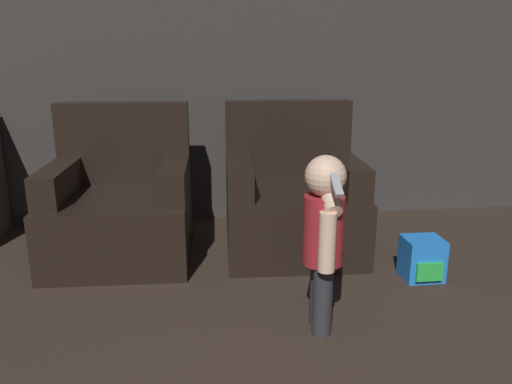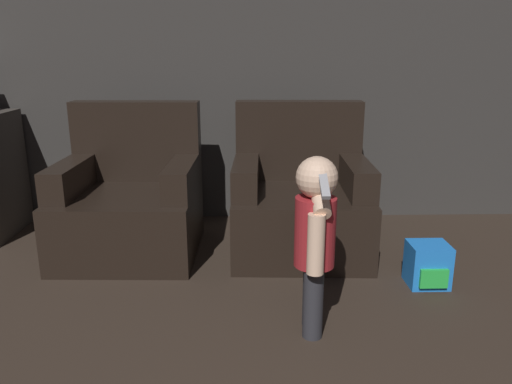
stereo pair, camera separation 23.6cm
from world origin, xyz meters
name	(u,v)px [view 1 (the left image)]	position (x,y,z in m)	size (l,w,h in m)	color
wall_back	(266,54)	(0.00, 4.50, 1.30)	(8.40, 0.05, 2.60)	#33302D
armchair_left	(121,207)	(-1.06, 3.78, 0.33)	(0.91, 0.87, 0.98)	black
armchair_right	(292,201)	(0.08, 3.78, 0.33)	(0.92, 0.88, 0.98)	black
person_toddler	(324,230)	(0.03, 2.70, 0.51)	(0.19, 0.34, 0.87)	#28282D
toy_backpack	(422,259)	(0.77, 3.19, 0.12)	(0.23, 0.22, 0.25)	blue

